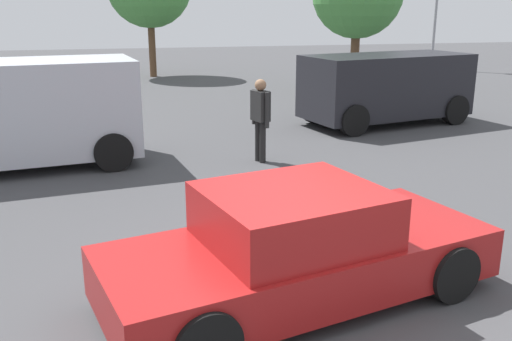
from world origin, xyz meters
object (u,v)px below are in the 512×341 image
(van_white, at_px, (3,112))
(suv_dark, at_px, (386,86))
(sedan_foreground, at_px, (298,249))
(pedestrian, at_px, (260,113))

(van_white, bearing_deg, suv_dark, 6.20)
(sedan_foreground, xyz_separation_m, suv_dark, (5.28, 8.65, 0.45))
(van_white, relative_size, suv_dark, 1.09)
(sedan_foreground, distance_m, suv_dark, 10.15)
(van_white, distance_m, suv_dark, 9.54)
(suv_dark, bearing_deg, pedestrian, -157.04)
(sedan_foreground, height_order, pedestrian, pedestrian)
(van_white, height_order, pedestrian, van_white)
(sedan_foreground, xyz_separation_m, pedestrian, (1.01, 5.64, 0.44))
(sedan_foreground, relative_size, van_white, 0.87)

